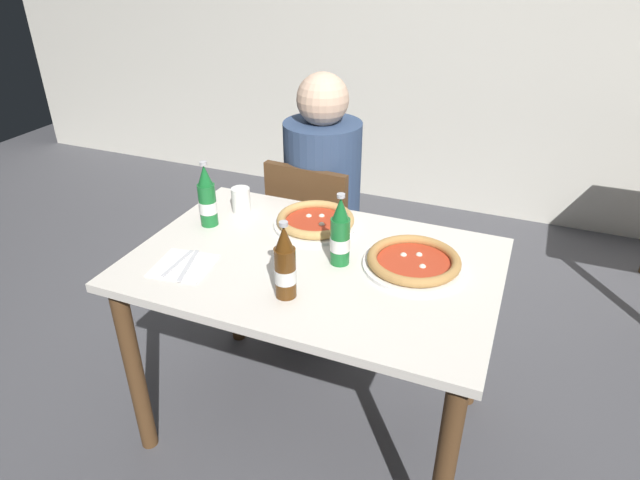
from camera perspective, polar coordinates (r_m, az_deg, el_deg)
name	(u,v)px	position (r m, az deg, el deg)	size (l,w,h in m)	color
ground_plane	(315,420)	(2.29, -0.50, -18.35)	(8.00, 8.00, 0.00)	#4C4C51
back_wall_tiled	(454,8)	(3.69, 13.83, 22.49)	(7.00, 0.10, 2.60)	silver
dining_table_main	(314,288)	(1.87, -0.58, -5.10)	(1.20, 0.80, 0.75)	silver
chair_behind_table	(317,235)	(2.51, -0.30, 0.50)	(0.43, 0.43, 0.85)	brown
diner_seated	(322,211)	(2.50, 0.26, 3.03)	(0.34, 0.34, 1.21)	#2D3342
pizza_margherita_near	(414,262)	(1.78, 9.77, -2.24)	(0.33, 0.33, 0.04)	white
pizza_marinara_far	(316,221)	(2.01, -0.47, 2.02)	(0.31, 0.31, 0.04)	white
beer_bottle_left	(207,199)	(2.02, -11.73, 4.24)	(0.07, 0.07, 0.25)	#196B2D
beer_bottle_center	(340,235)	(1.74, 2.12, 0.55)	(0.07, 0.07, 0.25)	#196B2D
beer_bottle_right	(284,266)	(1.58, -3.76, -2.68)	(0.07, 0.07, 0.25)	#512D0F
napkin_with_cutlery	(183,265)	(1.83, -14.11, -2.58)	(0.20, 0.20, 0.01)	white
paper_cup	(241,200)	(2.13, -8.27, 4.20)	(0.07, 0.07, 0.10)	white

